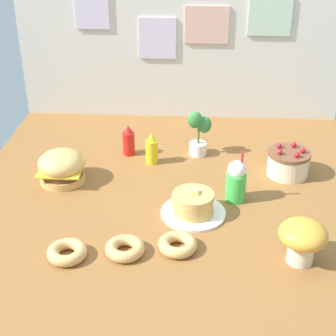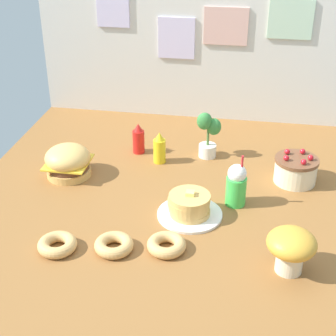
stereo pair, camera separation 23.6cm
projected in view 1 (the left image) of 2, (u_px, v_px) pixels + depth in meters
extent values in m
cube|color=brown|center=(171.00, 210.00, 2.37)|extent=(1.97, 2.19, 0.02)
cube|color=beige|center=(180.00, 40.00, 3.08)|extent=(1.97, 0.03, 0.98)
cube|color=silver|center=(92.00, 12.00, 3.01)|extent=(0.20, 0.01, 0.20)
cube|color=silver|center=(158.00, 38.00, 3.06)|extent=(0.22, 0.01, 0.25)
cube|color=#D8A599|center=(207.00, 25.00, 3.01)|extent=(0.26, 0.01, 0.22)
cube|color=#B2D1B2|center=(270.00, 16.00, 2.96)|extent=(0.25, 0.01, 0.22)
cylinder|color=#DBA859|center=(63.00, 177.00, 2.57)|extent=(0.23, 0.23, 0.04)
cylinder|color=#59331E|center=(62.00, 171.00, 2.56)|extent=(0.21, 0.21, 0.03)
cube|color=yellow|center=(62.00, 168.00, 2.55)|extent=(0.21, 0.21, 0.01)
ellipsoid|color=#E5B260|center=(61.00, 163.00, 2.54)|extent=(0.23, 0.23, 0.13)
cylinder|color=white|center=(193.00, 213.00, 2.32)|extent=(0.29, 0.29, 0.01)
cylinder|color=#E0AD5B|center=(193.00, 210.00, 2.31)|extent=(0.18, 0.18, 0.02)
cylinder|color=#E0AD5B|center=(192.00, 205.00, 2.30)|extent=(0.18, 0.18, 0.02)
cylinder|color=#E0AD5B|center=(192.00, 201.00, 2.29)|extent=(0.19, 0.19, 0.02)
cylinder|color=#E0AD5B|center=(193.00, 196.00, 2.27)|extent=(0.19, 0.19, 0.02)
cube|color=#F7E072|center=(194.00, 192.00, 2.27)|extent=(0.04, 0.04, 0.02)
cylinder|color=beige|center=(288.00, 165.00, 2.61)|extent=(0.21, 0.21, 0.11)
cylinder|color=brown|center=(289.00, 153.00, 2.58)|extent=(0.22, 0.22, 0.02)
sphere|color=red|center=(303.00, 150.00, 2.56)|extent=(0.03, 0.03, 0.03)
sphere|color=red|center=(294.00, 145.00, 2.62)|extent=(0.03, 0.03, 0.03)
sphere|color=red|center=(279.00, 146.00, 2.61)|extent=(0.03, 0.03, 0.03)
sphere|color=red|center=(280.00, 152.00, 2.55)|extent=(0.03, 0.03, 0.03)
sphere|color=red|center=(297.00, 155.00, 2.52)|extent=(0.03, 0.03, 0.03)
cylinder|color=red|center=(129.00, 143.00, 2.81)|extent=(0.07, 0.07, 0.13)
cone|color=red|center=(128.00, 129.00, 2.77)|extent=(0.05, 0.05, 0.04)
cylinder|color=yellow|center=(152.00, 152.00, 2.72)|extent=(0.07, 0.07, 0.13)
cone|color=yellow|center=(151.00, 137.00, 2.68)|extent=(0.05, 0.05, 0.04)
cylinder|color=green|center=(236.00, 187.00, 2.40)|extent=(0.10, 0.10, 0.14)
sphere|color=white|center=(237.00, 170.00, 2.35)|extent=(0.09, 0.09, 0.09)
cylinder|color=red|center=(242.00, 164.00, 2.34)|extent=(0.01, 0.03, 0.14)
torus|color=tan|center=(67.00, 252.00, 2.04)|extent=(0.16, 0.16, 0.05)
torus|color=#F2E5C6|center=(67.00, 252.00, 2.04)|extent=(0.15, 0.15, 0.04)
torus|color=tan|center=(125.00, 248.00, 2.07)|extent=(0.16, 0.16, 0.05)
torus|color=#D89ED8|center=(125.00, 248.00, 2.06)|extent=(0.15, 0.15, 0.04)
torus|color=tan|center=(178.00, 245.00, 2.09)|extent=(0.16, 0.16, 0.05)
torus|color=brown|center=(178.00, 244.00, 2.09)|extent=(0.15, 0.15, 0.04)
cylinder|color=white|center=(198.00, 149.00, 2.82)|extent=(0.10, 0.10, 0.07)
cylinder|color=#4C7238|center=(198.00, 133.00, 2.77)|extent=(0.01, 0.01, 0.12)
ellipsoid|color=#38843D|center=(204.00, 125.00, 2.74)|extent=(0.08, 0.05, 0.10)
ellipsoid|color=#38843D|center=(195.00, 120.00, 2.76)|extent=(0.08, 0.05, 0.10)
ellipsoid|color=#38843D|center=(195.00, 120.00, 2.71)|extent=(0.08, 0.05, 0.10)
cylinder|color=beige|center=(300.00, 252.00, 2.01)|extent=(0.10, 0.10, 0.09)
ellipsoid|color=gold|center=(303.00, 234.00, 1.97)|extent=(0.19, 0.19, 0.10)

